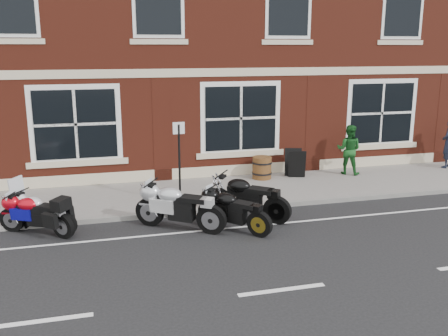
{
  "coord_description": "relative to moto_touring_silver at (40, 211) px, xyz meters",
  "views": [
    {
      "loc": [
        -3.03,
        -10.45,
        4.12
      ],
      "look_at": [
        0.18,
        1.6,
        1.12
      ],
      "focal_mm": 40.0,
      "sensor_mm": 36.0,
      "label": 1
    }
  ],
  "objects": [
    {
      "name": "a_board_sign",
      "position": [
        7.41,
        2.82,
        0.05
      ],
      "size": [
        0.62,
        0.5,
        0.89
      ],
      "primitive_type": null,
      "rotation": [
        0.0,
        0.0,
        -0.3
      ],
      "color": "black",
      "rests_on": "sidewalk"
    },
    {
      "name": "kerb",
      "position": [
        4.3,
        0.38,
        -0.45
      ],
      "size": [
        30.0,
        0.16,
        0.12
      ],
      "primitive_type": "cube",
      "color": "slate",
      "rests_on": "ground"
    },
    {
      "name": "moto_touring_silver",
      "position": [
        0.0,
        0.0,
        0.0
      ],
      "size": [
        1.47,
        1.41,
        1.27
      ],
      "rotation": [
        0.0,
        0.0,
        0.81
      ],
      "color": "black",
      "rests_on": "ground"
    },
    {
      "name": "parking_sign",
      "position": [
        3.39,
        0.99,
        0.86
      ],
      "size": [
        0.31,
        0.06,
        2.16
      ],
      "rotation": [
        0.0,
        0.0,
        0.04
      ],
      "color": "black",
      "rests_on": "sidewalk"
    },
    {
      "name": "moto_sport_red",
      "position": [
        -0.09,
        -0.02,
        -0.02
      ],
      "size": [
        1.75,
        0.97,
        0.85
      ],
      "rotation": [
        0.0,
        0.0,
        1.1
      ],
      "color": "black",
      "rests_on": "ground"
    },
    {
      "name": "barrel_planter",
      "position": [
        6.33,
        2.89,
        -0.05
      ],
      "size": [
        0.62,
        0.62,
        0.69
      ],
      "color": "#483313",
      "rests_on": "sidewalk"
    },
    {
      "name": "pub_building",
      "position": [
        4.3,
        9.46,
        5.49
      ],
      "size": [
        24.0,
        12.0,
        12.0
      ],
      "primitive_type": "cube",
      "color": "maroon",
      "rests_on": "ground"
    },
    {
      "name": "ground",
      "position": [
        4.3,
        -1.04,
        -0.51
      ],
      "size": [
        80.0,
        80.0,
        0.0
      ],
      "primitive_type": "plane",
      "color": "black",
      "rests_on": "ground"
    },
    {
      "name": "pedestrian_right",
      "position": [
        9.24,
        2.74,
        0.41
      ],
      "size": [
        0.99,
        0.96,
        1.61
      ],
      "primitive_type": "imported",
      "rotation": [
        0.0,
        0.0,
        2.48
      ],
      "color": "#164E1C",
      "rests_on": "sidewalk"
    },
    {
      "name": "moto_naked_black",
      "position": [
        4.83,
        -0.27,
        0.07
      ],
      "size": [
        1.77,
        1.62,
        1.01
      ],
      "rotation": [
        0.0,
        0.0,
        0.84
      ],
      "color": "black",
      "rests_on": "ground"
    },
    {
      "name": "moto_sport_black",
      "position": [
        4.28,
        -0.97,
        -0.0
      ],
      "size": [
        1.39,
        1.59,
        0.89
      ],
      "rotation": [
        0.0,
        0.0,
        0.71
      ],
      "color": "black",
      "rests_on": "ground"
    },
    {
      "name": "sidewalk",
      "position": [
        4.3,
        1.96,
        -0.45
      ],
      "size": [
        30.0,
        3.0,
        0.12
      ],
      "primitive_type": "cube",
      "color": "slate",
      "rests_on": "ground"
    },
    {
      "name": "moto_sport_silver",
      "position": [
        3.08,
        -0.58,
        0.07
      ],
      "size": [
        1.93,
        1.43,
        1.02
      ],
      "rotation": [
        0.0,
        0.0,
        0.95
      ],
      "color": "black",
      "rests_on": "ground"
    }
  ]
}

